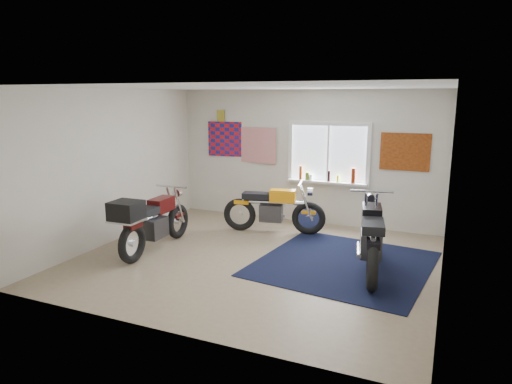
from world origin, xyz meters
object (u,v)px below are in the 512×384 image
at_px(navy_rug, 344,264).
at_px(yellow_triumph, 273,210).
at_px(maroon_tourer, 151,222).
at_px(black_chrome_bike, 371,239).

xyz_separation_m(navy_rug, yellow_triumph, (-1.63, 1.15, 0.43)).
height_order(navy_rug, yellow_triumph, yellow_triumph).
bearing_deg(yellow_triumph, maroon_tourer, -139.56).
distance_m(navy_rug, yellow_triumph, 2.04).
distance_m(black_chrome_bike, maroon_tourer, 3.55).
height_order(navy_rug, black_chrome_bike, black_chrome_bike).
bearing_deg(black_chrome_bike, navy_rug, 65.50).
xyz_separation_m(black_chrome_bike, maroon_tourer, (-3.50, -0.63, 0.04)).
relative_size(navy_rug, maroon_tourer, 1.29).
bearing_deg(maroon_tourer, black_chrome_bike, -81.92).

